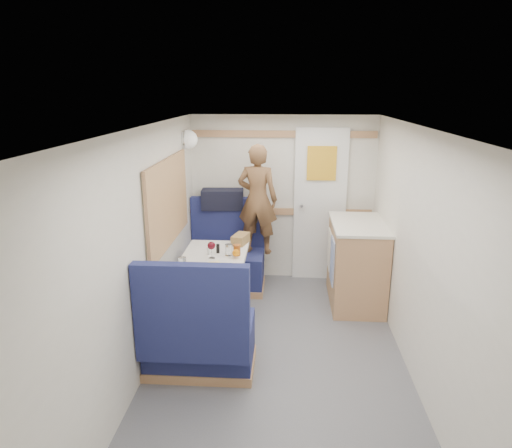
# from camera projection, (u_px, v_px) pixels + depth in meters

# --- Properties ---
(floor) EXTENTS (4.50, 4.50, 0.00)m
(floor) POSITION_uv_depth(u_px,v_px,m) (277.00, 385.00, 3.65)
(floor) COLOR #515156
(floor) RESTS_ON ground
(ceiling) EXTENTS (4.50, 4.50, 0.00)m
(ceiling) POSITION_uv_depth(u_px,v_px,m) (281.00, 132.00, 3.09)
(ceiling) COLOR silver
(ceiling) RESTS_ON wall_back
(wall_back) EXTENTS (2.20, 0.02, 2.00)m
(wall_back) POSITION_uv_depth(u_px,v_px,m) (283.00, 199.00, 5.53)
(wall_back) COLOR silver
(wall_back) RESTS_ON floor
(wall_left) EXTENTS (0.02, 4.50, 2.00)m
(wall_left) POSITION_uv_depth(u_px,v_px,m) (133.00, 265.00, 3.44)
(wall_left) COLOR silver
(wall_left) RESTS_ON floor
(wall_right) EXTENTS (0.02, 4.50, 2.00)m
(wall_right) POSITION_uv_depth(u_px,v_px,m) (431.00, 273.00, 3.30)
(wall_right) COLOR silver
(wall_right) RESTS_ON floor
(oak_trim_low) EXTENTS (2.15, 0.02, 0.08)m
(oak_trim_low) POSITION_uv_depth(u_px,v_px,m) (282.00, 211.00, 5.55)
(oak_trim_low) COLOR #A37749
(oak_trim_low) RESTS_ON wall_back
(oak_trim_high) EXTENTS (2.15, 0.02, 0.08)m
(oak_trim_high) POSITION_uv_depth(u_px,v_px,m) (284.00, 134.00, 5.29)
(oak_trim_high) COLOR #A37749
(oak_trim_high) RESTS_ON wall_back
(side_window) EXTENTS (0.04, 1.30, 0.72)m
(side_window) POSITION_uv_depth(u_px,v_px,m) (168.00, 202.00, 4.33)
(side_window) COLOR #ADB397
(side_window) RESTS_ON wall_left
(rear_door) EXTENTS (0.62, 0.12, 1.86)m
(rear_door) POSITION_uv_depth(u_px,v_px,m) (320.00, 203.00, 5.47)
(rear_door) COLOR white
(rear_door) RESTS_ON wall_back
(dinette_table) EXTENTS (0.62, 0.92, 0.72)m
(dinette_table) POSITION_uv_depth(u_px,v_px,m) (214.00, 270.00, 4.49)
(dinette_table) COLOR white
(dinette_table) RESTS_ON floor
(bench_far) EXTENTS (0.90, 0.59, 1.05)m
(bench_far) POSITION_uv_depth(u_px,v_px,m) (226.00, 263.00, 5.40)
(bench_far) COLOR #171A4B
(bench_far) RESTS_ON floor
(bench_near) EXTENTS (0.90, 0.59, 1.05)m
(bench_near) POSITION_uv_depth(u_px,v_px,m) (199.00, 340.00, 3.74)
(bench_near) COLOR #171A4B
(bench_near) RESTS_ON floor
(ledge) EXTENTS (0.90, 0.14, 0.04)m
(ledge) POSITION_uv_depth(u_px,v_px,m) (228.00, 210.00, 5.48)
(ledge) COLOR #A37749
(ledge) RESTS_ON bench_far
(dome_light) EXTENTS (0.20, 0.20, 0.20)m
(dome_light) POSITION_uv_depth(u_px,v_px,m) (188.00, 139.00, 5.00)
(dome_light) COLOR white
(dome_light) RESTS_ON wall_left
(galley_counter) EXTENTS (0.57, 0.92, 0.92)m
(galley_counter) POSITION_uv_depth(u_px,v_px,m) (356.00, 263.00, 4.95)
(galley_counter) COLOR #A37749
(galley_counter) RESTS_ON floor
(person) EXTENTS (0.50, 0.37, 1.26)m
(person) POSITION_uv_depth(u_px,v_px,m) (257.00, 199.00, 5.16)
(person) COLOR brown
(person) RESTS_ON bench_far
(duffel_bag) EXTENTS (0.51, 0.27, 0.24)m
(duffel_bag) POSITION_uv_depth(u_px,v_px,m) (223.00, 199.00, 5.44)
(duffel_bag) COLOR black
(duffel_bag) RESTS_ON ledge
(tray) EXTENTS (0.31, 0.37, 0.02)m
(tray) POSITION_uv_depth(u_px,v_px,m) (214.00, 267.00, 4.14)
(tray) COLOR silver
(tray) RESTS_ON dinette_table
(orange_fruit) EXTENTS (0.07, 0.07, 0.07)m
(orange_fruit) POSITION_uv_depth(u_px,v_px,m) (236.00, 253.00, 4.36)
(orange_fruit) COLOR #F05F0A
(orange_fruit) RESTS_ON tray
(cheese_block) EXTENTS (0.12, 0.10, 0.04)m
(cheese_block) POSITION_uv_depth(u_px,v_px,m) (214.00, 264.00, 4.13)
(cheese_block) COLOR #DDC480
(cheese_block) RESTS_ON tray
(wine_glass) EXTENTS (0.08, 0.08, 0.17)m
(wine_glass) POSITION_uv_depth(u_px,v_px,m) (211.00, 246.00, 4.34)
(wine_glass) COLOR white
(wine_glass) RESTS_ON dinette_table
(tumbler_left) EXTENTS (0.07, 0.07, 0.11)m
(tumbler_left) POSITION_uv_depth(u_px,v_px,m) (182.00, 263.00, 4.09)
(tumbler_left) COLOR white
(tumbler_left) RESTS_ON dinette_table
(tumbler_right) EXTENTS (0.07, 0.07, 0.11)m
(tumbler_right) POSITION_uv_depth(u_px,v_px,m) (229.00, 250.00, 4.44)
(tumbler_right) COLOR silver
(tumbler_right) RESTS_ON dinette_table
(beer_glass) EXTENTS (0.07, 0.07, 0.11)m
(beer_glass) POSITION_uv_depth(u_px,v_px,m) (237.00, 250.00, 4.44)
(beer_glass) COLOR #964915
(beer_glass) RESTS_ON dinette_table
(pepper_grinder) EXTENTS (0.03, 0.03, 0.09)m
(pepper_grinder) POSITION_uv_depth(u_px,v_px,m) (218.00, 249.00, 4.50)
(pepper_grinder) COLOR black
(pepper_grinder) RESTS_ON dinette_table
(salt_grinder) EXTENTS (0.03, 0.03, 0.08)m
(salt_grinder) POSITION_uv_depth(u_px,v_px,m) (208.00, 251.00, 4.46)
(salt_grinder) COLOR white
(salt_grinder) RESTS_ON dinette_table
(bread_loaf) EXTENTS (0.19, 0.26, 0.10)m
(bread_loaf) POSITION_uv_depth(u_px,v_px,m) (241.00, 239.00, 4.78)
(bread_loaf) COLOR olive
(bread_loaf) RESTS_ON dinette_table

